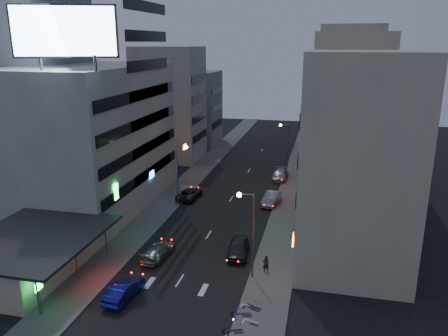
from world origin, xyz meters
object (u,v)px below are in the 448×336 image
(scooter_black_a, at_px, (242,322))
(scooter_black_b, at_px, (262,302))
(parked_car_right_near, at_px, (238,248))
(scooter_blue, at_px, (251,306))
(parked_car_right_mid, at_px, (271,199))
(road_car_blue, at_px, (124,290))
(parked_car_right_far, at_px, (280,175))
(road_car_silver, at_px, (158,251))
(person, at_px, (266,264))
(scooter_silver_b, at_px, (257,299))
(parked_car_left, at_px, (189,194))
(scooter_silver_a, at_px, (260,316))

(scooter_black_a, distance_m, scooter_black_b, 3.02)
(parked_car_right_near, height_order, scooter_blue, parked_car_right_near)
(parked_car_right_mid, distance_m, road_car_blue, 26.50)
(parked_car_right_near, relative_size, parked_car_right_far, 0.93)
(road_car_silver, xyz_separation_m, scooter_black_a, (10.37, -9.35, 0.01))
(parked_car_right_far, bearing_deg, parked_car_right_near, -91.35)
(person, height_order, scooter_silver_b, person)
(road_car_silver, bearing_deg, scooter_black_a, 143.60)
(parked_car_right_near, relative_size, scooter_blue, 2.37)
(parked_car_right_near, bearing_deg, scooter_silver_b, -73.92)
(parked_car_right_far, bearing_deg, parked_car_left, -132.50)
(scooter_blue, bearing_deg, person, -17.34)
(scooter_black_b, relative_size, scooter_silver_b, 1.13)
(parked_car_right_mid, bearing_deg, scooter_silver_a, -76.98)
(parked_car_right_mid, relative_size, scooter_silver_b, 2.64)
(road_car_silver, bearing_deg, scooter_silver_a, 149.75)
(parked_car_right_near, distance_m, scooter_black_b, 9.57)
(parked_car_left, bearing_deg, parked_car_right_far, -128.60)
(road_car_blue, distance_m, scooter_black_b, 11.55)
(road_car_blue, bearing_deg, person, -142.56)
(scooter_silver_b, bearing_deg, scooter_black_a, 170.15)
(scooter_silver_a, bearing_deg, scooter_blue, 51.71)
(parked_car_right_near, relative_size, scooter_black_a, 2.46)
(scooter_black_a, xyz_separation_m, scooter_black_b, (1.07, 2.83, 0.03))
(scooter_black_b, height_order, scooter_silver_b, scooter_black_b)
(road_car_blue, bearing_deg, scooter_silver_b, -167.83)
(scooter_blue, bearing_deg, road_car_silver, 40.70)
(scooter_silver_a, xyz_separation_m, scooter_silver_b, (-0.61, 2.19, -0.01))
(scooter_silver_a, bearing_deg, road_car_blue, 98.96)
(parked_car_right_far, bearing_deg, road_car_silver, -106.03)
(parked_car_left, xyz_separation_m, parked_car_right_far, (11.20, 11.52, 0.05))
(road_car_silver, height_order, person, person)
(scooter_black_a, bearing_deg, scooter_silver_a, -69.59)
(road_car_blue, xyz_separation_m, person, (10.98, 6.81, 0.19))
(scooter_silver_b, bearing_deg, scooter_blue, 165.92)
(road_car_blue, bearing_deg, scooter_black_b, -169.93)
(parked_car_left, relative_size, scooter_blue, 2.51)
(parked_car_left, relative_size, scooter_silver_b, 2.78)
(parked_car_right_near, xyz_separation_m, parked_car_right_mid, (1.40, 15.14, -0.02))
(parked_car_right_far, bearing_deg, person, -84.83)
(parked_car_right_mid, distance_m, parked_car_left, 11.21)
(person, distance_m, scooter_blue, 6.63)
(parked_car_left, height_order, scooter_black_b, parked_car_left)
(road_car_silver, bearing_deg, scooter_blue, 151.48)
(parked_car_right_far, relative_size, scooter_black_b, 2.52)
(parked_car_right_mid, distance_m, scooter_silver_b, 23.66)
(parked_car_right_near, relative_size, road_car_silver, 0.99)
(parked_car_left, xyz_separation_m, scooter_black_b, (13.51, -23.58, 0.04))
(parked_car_right_mid, relative_size, road_car_blue, 1.06)
(scooter_silver_a, bearing_deg, parked_car_right_near, 33.17)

